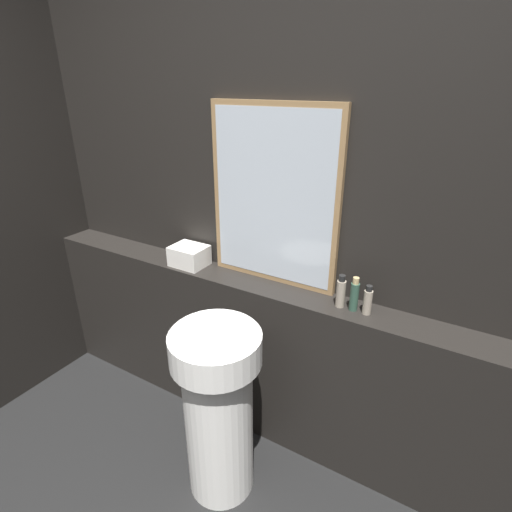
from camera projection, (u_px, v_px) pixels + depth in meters
The scene contains 8 objects.
wall_back at pixel (271, 211), 1.96m from camera, with size 8.00×0.06×2.50m.
vanity_counter at pixel (257, 357), 2.18m from camera, with size 2.79×0.20×0.91m.
pedestal_sink at pixel (218, 407), 1.81m from camera, with size 0.40×0.40×0.89m.
mirror at pixel (273, 198), 1.87m from camera, with size 0.66×0.03×0.86m.
towel_stack at pixel (189, 256), 2.18m from camera, with size 0.19×0.15×0.11m.
shampoo_bottle at pixel (341, 292), 1.77m from camera, with size 0.04×0.04×0.15m.
conditioner_bottle at pixel (354, 295), 1.74m from camera, with size 0.04×0.04×0.16m.
lotion_bottle at pixel (368, 301), 1.72m from camera, with size 0.04×0.04×0.14m.
Camera 1 is at (0.90, 0.05, 1.84)m, focal length 28.00 mm.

